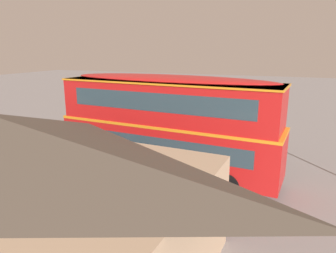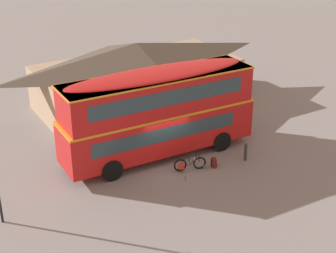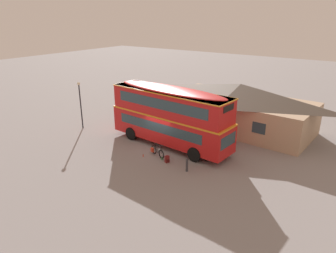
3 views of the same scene
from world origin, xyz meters
name	(u,v)px [view 1 (image 1 of 3)]	position (x,y,z in m)	size (l,w,h in m)	color
ground_plane	(179,169)	(0.00, 0.00, 0.00)	(120.00, 120.00, 0.00)	gray
double_decker_bus	(167,121)	(0.31, 0.78, 2.64)	(10.67, 3.34, 4.79)	black
touring_bicycle	(176,152)	(0.67, -1.47, 0.37)	(1.62, 0.71, 1.01)	black
backpack_on_ground	(159,148)	(1.93, -1.93, 0.28)	(0.35, 0.37, 0.55)	maroon
water_bottle_green_metal	(167,153)	(1.39, -1.80, 0.12)	(0.08, 0.08, 0.25)	green
water_bottle_red_squeeze	(193,154)	(-0.06, -2.21, 0.10)	(0.07, 0.07, 0.22)	#D84C33
kerb_bollard	(133,140)	(3.80, -2.25, 0.50)	(0.16, 0.16, 0.97)	#333338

